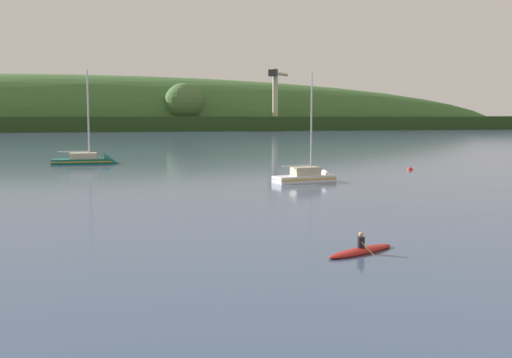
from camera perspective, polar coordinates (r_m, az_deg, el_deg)
The scene contains 6 objects.
far_shoreline_hill at distance 259.34m, azimuth -17.05°, elevation 4.42°, with size 496.30×71.93×43.48m.
dockside_crane at distance 238.04m, azimuth 1.79°, elevation 7.17°, with size 10.58×11.88×23.08m.
sailboat_near_mooring at distance 77.97m, azimuth -14.84°, elevation 1.47°, with size 7.88×2.91×12.58m.
sailboat_far_left at distance 55.43m, azimuth 5.05°, elevation 0.04°, with size 6.42×3.10×10.36m.
canoe_with_paddler at distance 27.38m, azimuth 9.55°, elevation -6.46°, with size 3.92×2.56×1.02m.
mooring_buoy_foreground at distance 68.93m, azimuth 13.88°, elevation 0.81°, with size 0.61×0.61×0.69m.
Camera 1 is at (-13.04, -4.43, 5.92)m, focal length 43.82 mm.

